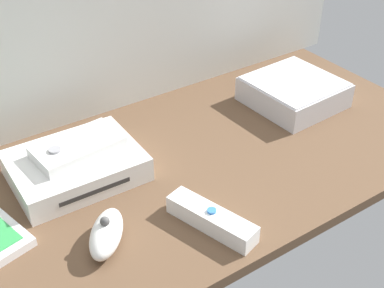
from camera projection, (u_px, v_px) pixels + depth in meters
The scene contains 6 objects.
ground_plane at pixel (192, 167), 92.78cm from camera, with size 100.00×48.00×2.00cm, color brown.
game_console at pixel (76, 166), 87.78cm from camera, with size 21.35×16.86×4.40cm.
mini_computer at pixel (294, 92), 107.82cm from camera, with size 17.85×17.85×5.30cm.
remote_wand at pixel (211, 219), 78.13cm from camera, with size 7.69×15.21×3.40cm.
remote_nunchuk at pixel (106, 233), 74.92cm from camera, with size 9.73×10.53×5.10cm.
remote_classic_pad at pixel (78, 147), 86.75cm from camera, with size 15.11×9.37×2.40cm.
Camera 1 is at (-41.44, -61.20, 55.23)cm, focal length 49.13 mm.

